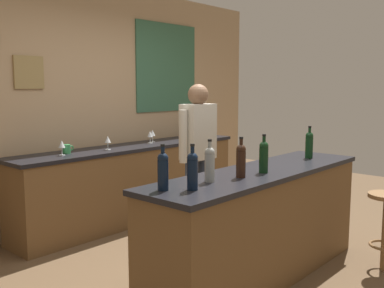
{
  "coord_description": "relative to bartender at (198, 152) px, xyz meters",
  "views": [
    {
      "loc": [
        -3.0,
        -2.33,
        1.59
      ],
      "look_at": [
        0.11,
        0.45,
        1.05
      ],
      "focal_mm": 41.23,
      "sensor_mm": 36.0,
      "label": 1
    }
  ],
  "objects": [
    {
      "name": "back_wall",
      "position": [
        -0.33,
        1.44,
        0.48
      ],
      "size": [
        6.0,
        0.09,
        2.8
      ],
      "color": "tan",
      "rests_on": "ground_plane"
    },
    {
      "name": "wine_bottle_e",
      "position": [
        -0.43,
        -1.06,
        0.12
      ],
      "size": [
        0.07,
        0.07,
        0.31
      ],
      "color": "black",
      "rests_on": "bar_counter"
    },
    {
      "name": "bartender",
      "position": [
        0.0,
        0.0,
        0.0
      ],
      "size": [
        0.52,
        0.21,
        1.62
      ],
      "color": "#384766",
      "rests_on": "ground_plane"
    },
    {
      "name": "side_counter",
      "position": [
        0.05,
        1.06,
        -0.48
      ],
      "size": [
        3.09,
        0.56,
        0.9
      ],
      "color": "brown",
      "rests_on": "ground_plane"
    },
    {
      "name": "wine_glass_c",
      "position": [
        0.32,
        1.06,
        0.07
      ],
      "size": [
        0.07,
        0.07,
        0.16
      ],
      "color": "silver",
      "rests_on": "side_counter"
    },
    {
      "name": "wine_bottle_c",
      "position": [
        -0.97,
        -0.95,
        0.12
      ],
      "size": [
        0.07,
        0.07,
        0.31
      ],
      "color": "#999E99",
      "rests_on": "bar_counter"
    },
    {
      "name": "wine_glass_d",
      "position": [
        0.42,
        1.13,
        0.07
      ],
      "size": [
        0.07,
        0.07,
        0.16
      ],
      "color": "silver",
      "rests_on": "side_counter"
    },
    {
      "name": "wine_glass_b",
      "position": [
        -0.38,
        0.99,
        0.07
      ],
      "size": [
        0.07,
        0.07,
        0.16
      ],
      "color": "silver",
      "rests_on": "side_counter"
    },
    {
      "name": "ground_plane",
      "position": [
        -0.35,
        -0.59,
        -0.94
      ],
      "size": [
        10.0,
        10.0,
        0.0
      ],
      "primitive_type": "plane",
      "color": "brown"
    },
    {
      "name": "wine_bottle_a",
      "position": [
        -1.38,
        -0.89,
        0.12
      ],
      "size": [
        0.07,
        0.07,
        0.31
      ],
      "color": "black",
      "rests_on": "bar_counter"
    },
    {
      "name": "bar_counter",
      "position": [
        -0.35,
        -0.99,
        -0.47
      ],
      "size": [
        2.39,
        0.6,
        0.92
      ],
      "color": "brown",
      "rests_on": "ground_plane"
    },
    {
      "name": "wine_bottle_f",
      "position": [
        0.47,
        -0.99,
        0.12
      ],
      "size": [
        0.07,
        0.07,
        0.31
      ],
      "color": "black",
      "rests_on": "bar_counter"
    },
    {
      "name": "coffee_mug",
      "position": [
        -0.83,
        1.09,
        0.01
      ],
      "size": [
        0.12,
        0.08,
        0.09
      ],
      "color": "#338C4C",
      "rests_on": "side_counter"
    },
    {
      "name": "wine_bottle_b",
      "position": [
        -1.24,
        -1.03,
        0.12
      ],
      "size": [
        0.07,
        0.07,
        0.31
      ],
      "color": "black",
      "rests_on": "bar_counter"
    },
    {
      "name": "wine_glass_e",
      "position": [
        1.17,
        1.12,
        0.07
      ],
      "size": [
        0.07,
        0.07,
        0.16
      ],
      "color": "silver",
      "rests_on": "side_counter"
    },
    {
      "name": "wine_glass_a",
      "position": [
        -0.94,
        1.01,
        0.07
      ],
      "size": [
        0.07,
        0.07,
        0.16
      ],
      "color": "silver",
      "rests_on": "side_counter"
    },
    {
      "name": "wine_bottle_d",
      "position": [
        -0.7,
        -1.03,
        0.12
      ],
      "size": [
        0.07,
        0.07,
        0.31
      ],
      "color": "black",
      "rests_on": "bar_counter"
    }
  ]
}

